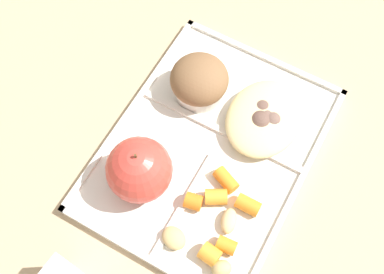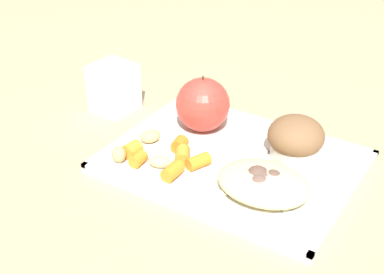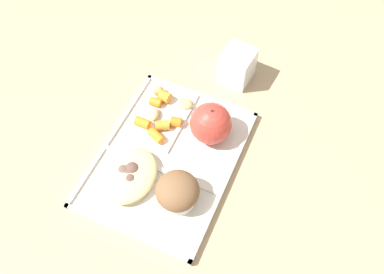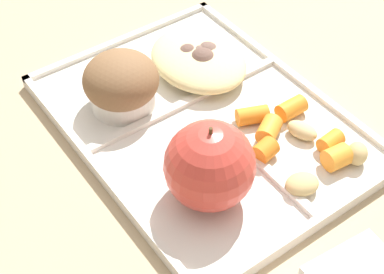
% 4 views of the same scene
% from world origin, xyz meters
% --- Properties ---
extents(ground, '(6.00, 6.00, 0.00)m').
position_xyz_m(ground, '(0.00, 0.00, 0.00)').
color(ground, tan).
extents(lunch_tray, '(0.37, 0.28, 0.02)m').
position_xyz_m(lunch_tray, '(-0.00, -0.00, 0.01)').
color(lunch_tray, silver).
rests_on(lunch_tray, ground).
extents(green_apple, '(0.09, 0.09, 0.10)m').
position_xyz_m(green_apple, '(-0.09, 0.06, 0.05)').
color(green_apple, '#C63D33').
rests_on(green_apple, lunch_tray).
extents(bran_muffin, '(0.09, 0.09, 0.07)m').
position_xyz_m(bran_muffin, '(0.07, 0.06, 0.04)').
color(bran_muffin, silver).
rests_on(bran_muffin, lunch_tray).
extents(carrot_slice_large, '(0.02, 0.03, 0.02)m').
position_xyz_m(carrot_slice_large, '(-0.05, -0.09, 0.02)').
color(carrot_slice_large, orange).
rests_on(carrot_slice_large, lunch_tray).
extents(carrot_slice_diagonal, '(0.02, 0.03, 0.02)m').
position_xyz_m(carrot_slice_diagonal, '(-0.12, -0.09, 0.02)').
color(carrot_slice_diagonal, orange).
rests_on(carrot_slice_diagonal, lunch_tray).
extents(carrot_slice_edge, '(0.03, 0.04, 0.02)m').
position_xyz_m(carrot_slice_edge, '(-0.06, -0.04, 0.02)').
color(carrot_slice_edge, orange).
rests_on(carrot_slice_edge, lunch_tray).
extents(carrot_slice_back, '(0.03, 0.03, 0.02)m').
position_xyz_m(carrot_slice_back, '(-0.14, -0.07, 0.02)').
color(carrot_slice_back, orange).
rests_on(carrot_slice_back, lunch_tray).
extents(carrot_slice_tilted, '(0.03, 0.03, 0.02)m').
position_xyz_m(carrot_slice_tilted, '(-0.08, -0.02, 0.02)').
color(carrot_slice_tilted, orange).
rests_on(carrot_slice_tilted, lunch_tray).
extents(carrot_slice_small, '(0.03, 0.04, 0.02)m').
position_xyz_m(carrot_slice_small, '(-0.03, -0.04, 0.02)').
color(carrot_slice_small, orange).
rests_on(carrot_slice_small, lunch_tray).
extents(potato_chunk_small, '(0.04, 0.04, 0.02)m').
position_xyz_m(potato_chunk_small, '(-0.14, -0.02, 0.02)').
color(potato_chunk_small, tan).
rests_on(potato_chunk_small, lunch_tray).
extents(potato_chunk_large, '(0.04, 0.03, 0.02)m').
position_xyz_m(potato_chunk_large, '(-0.08, -0.07, 0.02)').
color(potato_chunk_large, tan).
rests_on(potato_chunk_large, lunch_tray).
extents(potato_chunk_golden, '(0.03, 0.03, 0.02)m').
position_xyz_m(potato_chunk_golden, '(-0.14, -0.09, 0.02)').
color(potato_chunk_golden, tan).
rests_on(potato_chunk_golden, lunch_tray).
extents(egg_noodle_pile, '(0.13, 0.11, 0.03)m').
position_xyz_m(egg_noodle_pile, '(0.07, -0.05, 0.03)').
color(egg_noodle_pile, beige).
rests_on(egg_noodle_pile, lunch_tray).
extents(meatball_back, '(0.03, 0.03, 0.03)m').
position_xyz_m(meatball_back, '(0.08, -0.04, 0.03)').
color(meatball_back, brown).
rests_on(meatball_back, lunch_tray).
extents(meatball_center, '(0.04, 0.04, 0.04)m').
position_xyz_m(meatball_center, '(0.06, -0.05, 0.03)').
color(meatball_center, brown).
rests_on(meatball_center, lunch_tray).
extents(meatball_side, '(0.03, 0.03, 0.03)m').
position_xyz_m(meatball_side, '(0.07, -0.06, 0.03)').
color(meatball_side, brown).
rests_on(meatball_side, lunch_tray).
extents(meatball_front, '(0.03, 0.03, 0.03)m').
position_xyz_m(meatball_front, '(0.08, -0.05, 0.03)').
color(meatball_front, brown).
rests_on(meatball_front, lunch_tray).
extents(plastic_fork, '(0.12, 0.11, 0.00)m').
position_xyz_m(plastic_fork, '(0.10, -0.06, 0.01)').
color(plastic_fork, silver).
rests_on(plastic_fork, lunch_tray).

